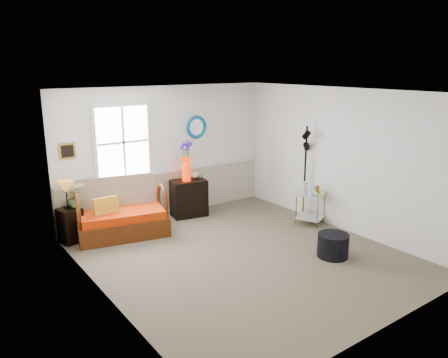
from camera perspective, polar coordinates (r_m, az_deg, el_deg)
floor at (r=7.12m, az=2.62°, el=-10.06°), size 4.50×5.00×0.01m
ceiling at (r=6.48m, az=2.89°, el=11.30°), size 4.50×5.00×0.01m
walls at (r=6.68m, az=2.75°, el=0.11°), size 4.51×5.01×2.60m
wainscot at (r=8.91m, az=-7.31°, el=-1.92°), size 4.46×0.02×0.90m
chair_rail at (r=8.78m, az=-7.38°, el=1.00°), size 4.46×0.04×0.06m
window at (r=8.26m, az=-13.03°, el=4.70°), size 1.14×0.06×1.44m
picture at (r=7.95m, az=-19.80°, el=3.45°), size 0.28×0.03×0.28m
mirror at (r=8.98m, az=-3.64°, el=6.80°), size 0.47×0.07×0.47m
loveseat at (r=7.99m, az=-13.27°, el=-3.74°), size 1.71×1.20×1.02m
throw_pillow at (r=7.88m, az=-15.15°, el=-3.85°), size 0.43×0.11×0.43m
lamp_stand at (r=8.00m, az=-19.40°, el=-5.72°), size 0.41×0.41×0.61m
table_lamp at (r=7.86m, az=-19.88°, el=-1.92°), size 0.35×0.35×0.49m
potted_plant at (r=7.95m, az=-18.90°, el=-2.50°), size 0.31×0.34×0.26m
cabinet at (r=8.86m, az=-4.65°, el=-2.47°), size 0.77×0.57×0.74m
flower_vase at (r=8.65m, az=-4.97°, el=2.31°), size 0.27×0.27×0.78m
side_table at (r=8.54m, az=11.20°, el=-3.81°), size 0.65×0.65×0.62m
tabletop_items at (r=8.38m, az=11.42°, el=-1.11°), size 0.40×0.40×0.24m
floor_lamp at (r=8.69m, az=10.52°, el=0.77°), size 0.31×0.31×1.85m
ottoman at (r=7.25m, az=14.05°, el=-8.40°), size 0.51×0.51×0.38m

